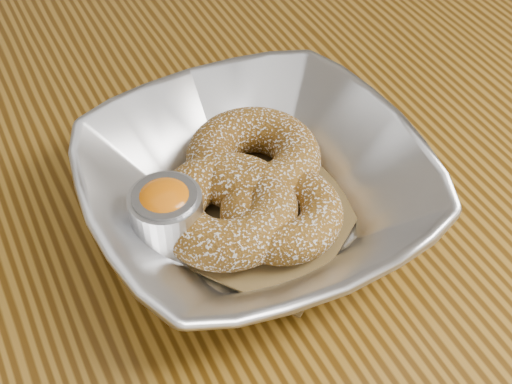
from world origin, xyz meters
name	(u,v)px	position (x,y,z in m)	size (l,w,h in m)	color
table	(253,274)	(0.00, 0.00, 0.65)	(1.20, 0.80, 0.75)	brown
serving_bowl	(256,191)	(-0.01, -0.02, 0.78)	(0.25, 0.25, 0.06)	silver
parchment	(256,211)	(-0.01, -0.02, 0.76)	(0.14, 0.14, 0.00)	brown
donut_back	(253,159)	(0.01, 0.01, 0.78)	(0.11, 0.11, 0.04)	brown
donut_front	(282,213)	(0.00, -0.04, 0.78)	(0.09, 0.09, 0.03)	brown
donut_extra	(226,210)	(-0.03, -0.03, 0.78)	(0.11, 0.11, 0.04)	brown
ramekin	(167,216)	(-0.08, -0.02, 0.79)	(0.05, 0.05, 0.06)	silver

